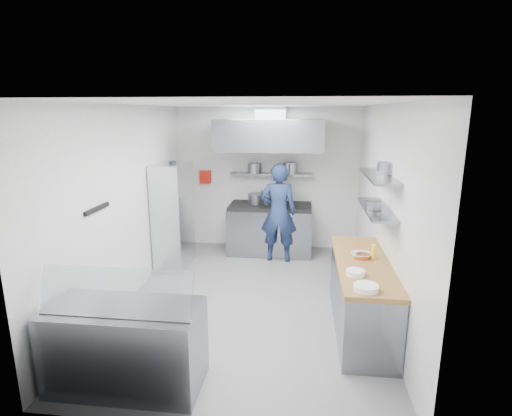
# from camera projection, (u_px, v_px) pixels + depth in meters

# --- Properties ---
(floor) EXTENTS (5.00, 5.00, 0.00)m
(floor) POSITION_uv_depth(u_px,v_px,m) (251.00, 300.00, 5.89)
(floor) COLOR slate
(floor) RESTS_ON ground
(ceiling) EXTENTS (5.00, 5.00, 0.00)m
(ceiling) POSITION_uv_depth(u_px,v_px,m) (251.00, 104.00, 5.23)
(ceiling) COLOR silver
(ceiling) RESTS_ON wall_back
(wall_back) EXTENTS (3.60, 2.80, 0.02)m
(wall_back) POSITION_uv_depth(u_px,v_px,m) (267.00, 179.00, 7.97)
(wall_back) COLOR white
(wall_back) RESTS_ON floor
(wall_front) EXTENTS (3.60, 2.80, 0.02)m
(wall_front) POSITION_uv_depth(u_px,v_px,m) (210.00, 281.00, 3.15)
(wall_front) COLOR white
(wall_front) RESTS_ON floor
(wall_left) EXTENTS (2.80, 5.00, 0.02)m
(wall_left) POSITION_uv_depth(u_px,v_px,m) (128.00, 204.00, 5.77)
(wall_left) COLOR white
(wall_left) RESTS_ON floor
(wall_right) EXTENTS (2.80, 5.00, 0.02)m
(wall_right) POSITION_uv_depth(u_px,v_px,m) (384.00, 211.00, 5.35)
(wall_right) COLOR white
(wall_right) RESTS_ON floor
(gas_range) EXTENTS (1.60, 0.80, 0.90)m
(gas_range) POSITION_uv_depth(u_px,v_px,m) (270.00, 230.00, 7.80)
(gas_range) COLOR gray
(gas_range) RESTS_ON floor
(cooktop) EXTENTS (1.57, 0.78, 0.06)m
(cooktop) POSITION_uv_depth(u_px,v_px,m) (270.00, 206.00, 7.69)
(cooktop) COLOR black
(cooktop) RESTS_ON gas_range
(stock_pot_left) EXTENTS (0.31, 0.31, 0.20)m
(stock_pot_left) POSITION_uv_depth(u_px,v_px,m) (256.00, 199.00, 7.74)
(stock_pot_left) COLOR slate
(stock_pot_left) RESTS_ON cooktop
(stock_pot_mid) EXTENTS (0.34, 0.34, 0.24)m
(stock_pot_mid) POSITION_uv_depth(u_px,v_px,m) (269.00, 197.00, 7.81)
(stock_pot_mid) COLOR slate
(stock_pot_mid) RESTS_ON cooktop
(over_range_shelf) EXTENTS (1.60, 0.30, 0.04)m
(over_range_shelf) POSITION_uv_depth(u_px,v_px,m) (272.00, 174.00, 7.78)
(over_range_shelf) COLOR gray
(over_range_shelf) RESTS_ON wall_back
(shelf_pot_a) EXTENTS (0.27, 0.27, 0.18)m
(shelf_pot_a) POSITION_uv_depth(u_px,v_px,m) (255.00, 168.00, 7.83)
(shelf_pot_a) COLOR slate
(shelf_pot_a) RESTS_ON over_range_shelf
(shelf_pot_b) EXTENTS (0.28, 0.28, 0.22)m
(shelf_pot_b) POSITION_uv_depth(u_px,v_px,m) (290.00, 168.00, 7.65)
(shelf_pot_b) COLOR slate
(shelf_pot_b) RESTS_ON over_range_shelf
(extractor_hood) EXTENTS (1.90, 1.15, 0.55)m
(extractor_hood) POSITION_uv_depth(u_px,v_px,m) (270.00, 135.00, 7.20)
(extractor_hood) COLOR gray
(extractor_hood) RESTS_ON wall_back
(hood_duct) EXTENTS (0.55, 0.55, 0.24)m
(hood_duct) POSITION_uv_depth(u_px,v_px,m) (271.00, 113.00, 7.32)
(hood_duct) COLOR slate
(hood_duct) RESTS_ON extractor_hood
(red_firebox) EXTENTS (0.22, 0.10, 0.26)m
(red_firebox) POSITION_uv_depth(u_px,v_px,m) (205.00, 177.00, 8.05)
(red_firebox) COLOR red
(red_firebox) RESTS_ON wall_back
(chef) EXTENTS (0.68, 0.46, 1.82)m
(chef) POSITION_uv_depth(u_px,v_px,m) (278.00, 213.00, 7.26)
(chef) COLOR navy
(chef) RESTS_ON floor
(wire_rack) EXTENTS (0.50, 0.90, 1.85)m
(wire_rack) POSITION_uv_depth(u_px,v_px,m) (173.00, 216.00, 6.99)
(wire_rack) COLOR silver
(wire_rack) RESTS_ON floor
(rack_bin_a) EXTENTS (0.17, 0.21, 0.19)m
(rack_bin_a) POSITION_uv_depth(u_px,v_px,m) (171.00, 225.00, 6.86)
(rack_bin_a) COLOR white
(rack_bin_a) RESTS_ON wire_rack
(rack_bin_b) EXTENTS (0.15, 0.19, 0.17)m
(rack_bin_b) POSITION_uv_depth(u_px,v_px,m) (176.00, 193.00, 7.10)
(rack_bin_b) COLOR yellow
(rack_bin_b) RESTS_ON wire_rack
(rack_jar) EXTENTS (0.11, 0.11, 0.18)m
(rack_jar) POSITION_uv_depth(u_px,v_px,m) (173.00, 167.00, 6.74)
(rack_jar) COLOR black
(rack_jar) RESTS_ON wire_rack
(knife_strip) EXTENTS (0.04, 0.55, 0.05)m
(knife_strip) POSITION_uv_depth(u_px,v_px,m) (97.00, 209.00, 4.86)
(knife_strip) COLOR black
(knife_strip) RESTS_ON wall_left
(prep_counter_base) EXTENTS (0.62, 2.00, 0.84)m
(prep_counter_base) POSITION_uv_depth(u_px,v_px,m) (361.00, 297.00, 5.04)
(prep_counter_base) COLOR gray
(prep_counter_base) RESTS_ON floor
(prep_counter_top) EXTENTS (0.65, 2.04, 0.06)m
(prep_counter_top) POSITION_uv_depth(u_px,v_px,m) (363.00, 264.00, 4.93)
(prep_counter_top) COLOR olive
(prep_counter_top) RESTS_ON prep_counter_base
(plate_stack_a) EXTENTS (0.26, 0.26, 0.06)m
(plate_stack_a) POSITION_uv_depth(u_px,v_px,m) (366.00, 288.00, 4.12)
(plate_stack_a) COLOR white
(plate_stack_a) RESTS_ON prep_counter_top
(plate_stack_b) EXTENTS (0.21, 0.21, 0.06)m
(plate_stack_b) POSITION_uv_depth(u_px,v_px,m) (356.00, 273.00, 4.50)
(plate_stack_b) COLOR white
(plate_stack_b) RESTS_ON prep_counter_top
(copper_pan) EXTENTS (0.17, 0.17, 0.06)m
(copper_pan) POSITION_uv_depth(u_px,v_px,m) (363.00, 256.00, 5.02)
(copper_pan) COLOR #C26436
(copper_pan) RESTS_ON prep_counter_top
(squeeze_bottle) EXTENTS (0.06, 0.06, 0.18)m
(squeeze_bottle) POSITION_uv_depth(u_px,v_px,m) (373.00, 252.00, 5.01)
(squeeze_bottle) COLOR yellow
(squeeze_bottle) RESTS_ON prep_counter_top
(mixing_bowl) EXTENTS (0.25, 0.25, 0.06)m
(mixing_bowl) POSITION_uv_depth(u_px,v_px,m) (360.00, 255.00, 5.06)
(mixing_bowl) COLOR white
(mixing_bowl) RESTS_ON prep_counter_top
(wall_shelf_lower) EXTENTS (0.30, 1.30, 0.04)m
(wall_shelf_lower) POSITION_uv_depth(u_px,v_px,m) (376.00, 209.00, 5.06)
(wall_shelf_lower) COLOR gray
(wall_shelf_lower) RESTS_ON wall_right
(wall_shelf_upper) EXTENTS (0.30, 1.30, 0.04)m
(wall_shelf_upper) POSITION_uv_depth(u_px,v_px,m) (378.00, 176.00, 4.96)
(wall_shelf_upper) COLOR gray
(wall_shelf_upper) RESTS_ON wall_right
(shelf_pot_c) EXTENTS (0.20, 0.20, 0.10)m
(shelf_pot_c) POSITION_uv_depth(u_px,v_px,m) (374.00, 205.00, 4.96)
(shelf_pot_c) COLOR slate
(shelf_pot_c) RESTS_ON wall_shelf_lower
(shelf_pot_d) EXTENTS (0.28, 0.28, 0.14)m
(shelf_pot_d) POSITION_uv_depth(u_px,v_px,m) (388.00, 168.00, 5.03)
(shelf_pot_d) COLOR slate
(shelf_pot_d) RESTS_ON wall_shelf_upper
(display_case) EXTENTS (1.50, 0.70, 0.85)m
(display_case) POSITION_uv_depth(u_px,v_px,m) (126.00, 346.00, 3.97)
(display_case) COLOR gray
(display_case) RESTS_ON floor
(display_glass) EXTENTS (1.47, 0.19, 0.42)m
(display_glass) POSITION_uv_depth(u_px,v_px,m) (115.00, 292.00, 3.70)
(display_glass) COLOR silver
(display_glass) RESTS_ON display_case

